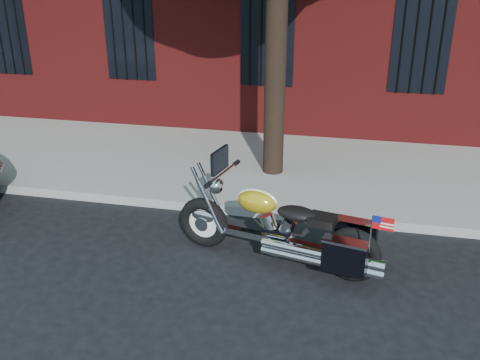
# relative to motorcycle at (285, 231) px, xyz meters

# --- Properties ---
(ground) EXTENTS (120.00, 120.00, 0.00)m
(ground) POSITION_rel_motorcycle_xyz_m (-1.09, -0.04, -0.49)
(ground) COLOR black
(ground) RESTS_ON ground
(curb) EXTENTS (40.00, 0.16, 0.15)m
(curb) POSITION_rel_motorcycle_xyz_m (-1.09, 1.34, -0.42)
(curb) COLOR gray
(curb) RESTS_ON ground
(sidewalk) EXTENTS (40.00, 3.60, 0.15)m
(sidewalk) POSITION_rel_motorcycle_xyz_m (-1.09, 3.22, -0.42)
(sidewalk) COLOR gray
(sidewalk) RESTS_ON ground
(motorcycle) EXTENTS (2.77, 1.21, 1.46)m
(motorcycle) POSITION_rel_motorcycle_xyz_m (0.00, 0.00, 0.00)
(motorcycle) COLOR black
(motorcycle) RESTS_ON ground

